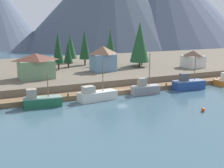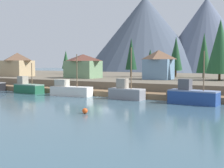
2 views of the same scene
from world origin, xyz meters
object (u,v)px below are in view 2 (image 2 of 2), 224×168
at_px(house_green, 83,66).
at_px(conifer_far_left, 131,54).
at_px(house_tan, 17,64).
at_px(conifer_near_right, 204,53).
at_px(fishing_boat_green, 28,87).
at_px(conifer_near_left, 66,60).
at_px(conifer_mid_right, 176,53).
at_px(fishing_boat_white, 70,90).
at_px(house_blue, 159,64).
at_px(conifer_mid_left, 150,60).
at_px(channel_buoy, 85,111).
at_px(conifer_back_left, 175,57).
at_px(fishing_boat_blue, 193,96).
at_px(fishing_boat_grey, 126,92).

xyz_separation_m(house_green, conifer_far_left, (8.42, 10.42, 3.10)).
relative_size(house_tan, conifer_near_right, 0.71).
distance_m(fishing_boat_green, conifer_near_left, 39.34).
relative_size(house_tan, conifer_far_left, 0.77).
distance_m(conifer_mid_right, conifer_far_left, 12.10).
bearing_deg(fishing_boat_white, house_blue, 56.17).
bearing_deg(fishing_boat_green, conifer_near_right, 53.90).
xyz_separation_m(conifer_mid_left, channel_buoy, (9.87, -46.03, -6.61)).
distance_m(fishing_boat_white, house_green, 19.11).
bearing_deg(conifer_back_left, house_blue, -82.67).
distance_m(house_tan, conifer_near_right, 51.01).
distance_m(fishing_boat_blue, conifer_near_right, 32.53).
bearing_deg(channel_buoy, conifer_near_left, 129.74).
xyz_separation_m(conifer_mid_right, channel_buoy, (3.56, -48.78, -8.51)).
relative_size(conifer_back_left, channel_buoy, 13.36).
height_order(fishing_boat_white, conifer_back_left, conifer_back_left).
height_order(house_green, conifer_mid_left, conifer_mid_left).
xyz_separation_m(house_blue, conifer_near_right, (7.74, 11.39, 2.83)).
bearing_deg(conifer_near_right, conifer_back_left, 139.83).
bearing_deg(channel_buoy, house_tan, 144.89).
bearing_deg(house_green, fishing_boat_green, -99.34).
relative_size(conifer_near_right, conifer_mid_right, 1.05).
distance_m(conifer_back_left, conifer_far_left, 15.16).
bearing_deg(conifer_back_left, fishing_boat_green, -115.47).
bearing_deg(conifer_far_left, conifer_mid_left, 41.93).
bearing_deg(channel_buoy, fishing_boat_green, 148.09).
bearing_deg(house_blue, fishing_boat_blue, -56.60).
bearing_deg(fishing_boat_grey, conifer_mid_right, 96.25).
xyz_separation_m(fishing_boat_green, conifer_near_right, (29.31, 31.12, 7.62)).
height_order(fishing_boat_grey, conifer_mid_right, conifer_mid_right).
xyz_separation_m(house_green, conifer_near_right, (26.60, 14.65, 3.25)).
xyz_separation_m(house_blue, channel_buoy, (3.43, -35.29, -5.61)).
relative_size(conifer_mid_left, conifer_back_left, 0.81).
distance_m(fishing_boat_green, conifer_near_right, 43.42).
relative_size(fishing_boat_white, house_blue, 1.22).
xyz_separation_m(house_green, conifer_mid_left, (12.41, 14.01, 1.41)).
bearing_deg(fishing_boat_blue, conifer_far_left, 136.72).
bearing_deg(fishing_boat_green, house_green, 87.85).
distance_m(conifer_mid_left, conifer_back_left, 10.18).
xyz_separation_m(conifer_mid_right, conifer_far_left, (-10.30, -6.34, -0.21)).
distance_m(fishing_boat_blue, channel_buoy, 18.26).
xyz_separation_m(conifer_mid_left, conifer_far_left, (-3.99, -3.59, 1.69)).
bearing_deg(fishing_boat_blue, conifer_mid_right, 117.27).
distance_m(fishing_boat_grey, conifer_mid_left, 31.67).
distance_m(conifer_near_left, conifer_near_right, 46.49).
bearing_deg(fishing_boat_blue, conifer_back_left, 117.06).
distance_m(house_blue, conifer_far_left, 12.94).
distance_m(fishing_boat_white, channel_buoy, 20.79).
bearing_deg(fishing_boat_blue, fishing_boat_grey, -176.24).
bearing_deg(house_green, fishing_boat_blue, -27.40).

